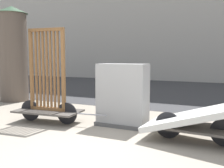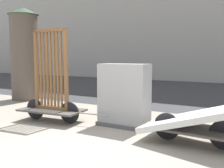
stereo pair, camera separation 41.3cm
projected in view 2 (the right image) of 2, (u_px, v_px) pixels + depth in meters
ground_plane at (66, 154)px, 4.11m from camera, size 60.00×60.00×0.00m
road_strip at (191, 92)px, 11.28m from camera, size 56.00×9.18×0.01m
bike_cart_with_bedframe at (52, 93)px, 6.11m from camera, size 2.24×0.90×2.15m
bike_cart_with_mattress at (194, 120)px, 4.51m from camera, size 2.38×1.08×0.80m
utility_cabinet at (124, 97)px, 5.70m from camera, size 1.14×0.56×1.36m
advertising_column at (24, 53)px, 9.17m from camera, size 1.06×1.06×3.20m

